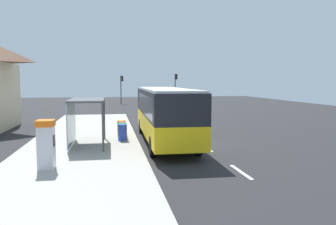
{
  "coord_description": "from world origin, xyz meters",
  "views": [
    {
      "loc": [
        -4.86,
        -18.49,
        3.63
      ],
      "look_at": [
        -1.0,
        4.01,
        1.5
      ],
      "focal_mm": 35.92,
      "sensor_mm": 36.0,
      "label": 1
    }
  ],
  "objects_px": {
    "bus": "(165,112)",
    "recycling_bin_yellow": "(121,128)",
    "recycling_bin_green": "(122,131)",
    "traffic_light_far_side": "(122,85)",
    "white_van": "(168,100)",
    "recycling_bin_red": "(122,129)",
    "ticket_machine": "(46,144)",
    "bus_shelter": "(81,110)",
    "sedan_near": "(155,99)",
    "recycling_bin_blue": "(123,132)",
    "traffic_light_near_side": "(176,84)"
  },
  "relations": [
    {
      "from": "ticket_machine",
      "to": "recycling_bin_yellow",
      "type": "height_order",
      "value": "ticket_machine"
    },
    {
      "from": "ticket_machine",
      "to": "white_van",
      "type": "bearing_deg",
      "value": 70.81
    },
    {
      "from": "ticket_machine",
      "to": "traffic_light_near_side",
      "type": "relative_size",
      "value": 0.4
    },
    {
      "from": "recycling_bin_blue",
      "to": "bus_shelter",
      "type": "xyz_separation_m",
      "value": [
        -2.21,
        -1.06,
        1.44
      ]
    },
    {
      "from": "recycling_bin_green",
      "to": "traffic_light_far_side",
      "type": "distance_m",
      "value": 33.65
    },
    {
      "from": "sedan_near",
      "to": "recycling_bin_blue",
      "type": "bearing_deg",
      "value": -100.54
    },
    {
      "from": "traffic_light_near_side",
      "to": "ticket_machine",
      "type": "bearing_deg",
      "value": -108.12
    },
    {
      "from": "white_van",
      "to": "ticket_machine",
      "type": "relative_size",
      "value": 2.72
    },
    {
      "from": "recycling_bin_green",
      "to": "bus_shelter",
      "type": "bearing_deg",
      "value": -141.43
    },
    {
      "from": "recycling_bin_yellow",
      "to": "traffic_light_far_side",
      "type": "distance_m",
      "value": 32.25
    },
    {
      "from": "bus",
      "to": "recycling_bin_blue",
      "type": "height_order",
      "value": "bus"
    },
    {
      "from": "ticket_machine",
      "to": "recycling_bin_yellow",
      "type": "bearing_deg",
      "value": 68.36
    },
    {
      "from": "recycling_bin_blue",
      "to": "sedan_near",
      "type": "bearing_deg",
      "value": 79.46
    },
    {
      "from": "bus",
      "to": "ticket_machine",
      "type": "distance_m",
      "value": 8.21
    },
    {
      "from": "bus",
      "to": "white_van",
      "type": "distance_m",
      "value": 22.0
    },
    {
      "from": "recycling_bin_green",
      "to": "sedan_near",
      "type": "bearing_deg",
      "value": 79.25
    },
    {
      "from": "white_van",
      "to": "traffic_light_far_side",
      "type": "height_order",
      "value": "traffic_light_far_side"
    },
    {
      "from": "white_van",
      "to": "ticket_machine",
      "type": "bearing_deg",
      "value": -109.19
    },
    {
      "from": "traffic_light_near_side",
      "to": "recycling_bin_red",
      "type": "bearing_deg",
      "value": -106.84
    },
    {
      "from": "ticket_machine",
      "to": "recycling_bin_yellow",
      "type": "distance_m",
      "value": 8.64
    },
    {
      "from": "bus",
      "to": "recycling_bin_yellow",
      "type": "distance_m",
      "value": 3.48
    },
    {
      "from": "bus",
      "to": "sedan_near",
      "type": "xyz_separation_m",
      "value": [
        4.01,
        34.98,
        -1.05
      ]
    },
    {
      "from": "traffic_light_far_side",
      "to": "bus_shelter",
      "type": "distance_m",
      "value": 35.48
    },
    {
      "from": "recycling_bin_blue",
      "to": "traffic_light_near_side",
      "type": "height_order",
      "value": "traffic_light_near_side"
    },
    {
      "from": "recycling_bin_yellow",
      "to": "traffic_light_far_side",
      "type": "bearing_deg",
      "value": 88.03
    },
    {
      "from": "ticket_machine",
      "to": "traffic_light_near_side",
      "type": "bearing_deg",
      "value": 71.88
    },
    {
      "from": "recycling_bin_yellow",
      "to": "white_van",
      "type": "bearing_deg",
      "value": 71.84
    },
    {
      "from": "recycling_bin_red",
      "to": "recycling_bin_blue",
      "type": "bearing_deg",
      "value": -90.0
    },
    {
      "from": "bus",
      "to": "recycling_bin_yellow",
      "type": "bearing_deg",
      "value": 139.51
    },
    {
      "from": "white_van",
      "to": "recycling_bin_red",
      "type": "distance_m",
      "value": 21.22
    },
    {
      "from": "recycling_bin_blue",
      "to": "recycling_bin_green",
      "type": "distance_m",
      "value": 0.7
    },
    {
      "from": "white_van",
      "to": "recycling_bin_green",
      "type": "bearing_deg",
      "value": -107.01
    },
    {
      "from": "traffic_light_far_side",
      "to": "bus_shelter",
      "type": "relative_size",
      "value": 1.14
    },
    {
      "from": "recycling_bin_blue",
      "to": "ticket_machine",
      "type": "bearing_deg",
      "value": -118.26
    },
    {
      "from": "sedan_near",
      "to": "recycling_bin_yellow",
      "type": "bearing_deg",
      "value": -101.19
    },
    {
      "from": "ticket_machine",
      "to": "traffic_light_far_side",
      "type": "height_order",
      "value": "traffic_light_far_side"
    },
    {
      "from": "traffic_light_far_side",
      "to": "recycling_bin_red",
      "type": "bearing_deg",
      "value": -91.93
    },
    {
      "from": "recycling_bin_blue",
      "to": "recycling_bin_red",
      "type": "height_order",
      "value": "same"
    },
    {
      "from": "sedan_near",
      "to": "bus_shelter",
      "type": "distance_m",
      "value": 37.08
    },
    {
      "from": "recycling_bin_red",
      "to": "bus",
      "type": "bearing_deg",
      "value": -29.79
    },
    {
      "from": "sedan_near",
      "to": "white_van",
      "type": "bearing_deg",
      "value": -90.44
    },
    {
      "from": "white_van",
      "to": "bus_shelter",
      "type": "relative_size",
      "value": 1.32
    },
    {
      "from": "white_van",
      "to": "ticket_machine",
      "type": "height_order",
      "value": "white_van"
    },
    {
      "from": "recycling_bin_red",
      "to": "traffic_light_near_side",
      "type": "height_order",
      "value": "traffic_light_near_side"
    },
    {
      "from": "traffic_light_near_side",
      "to": "bus_shelter",
      "type": "bearing_deg",
      "value": -109.05
    },
    {
      "from": "sedan_near",
      "to": "recycling_bin_red",
      "type": "distance_m",
      "value": 34.18
    },
    {
      "from": "sedan_near",
      "to": "bus",
      "type": "bearing_deg",
      "value": -96.55
    },
    {
      "from": "traffic_light_far_side",
      "to": "recycling_bin_blue",
      "type": "bearing_deg",
      "value": -91.85
    },
    {
      "from": "recycling_bin_red",
      "to": "recycling_bin_yellow",
      "type": "height_order",
      "value": "same"
    },
    {
      "from": "white_van",
      "to": "ticket_machine",
      "type": "xyz_separation_m",
      "value": [
        -9.58,
        -27.53,
        -0.17
      ]
    }
  ]
}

